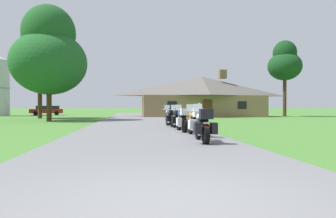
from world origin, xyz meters
name	(u,v)px	position (x,y,z in m)	size (l,w,h in m)	color
ground_plane	(138,123)	(0.00, 20.00, 0.00)	(500.00, 500.00, 0.00)	#42752D
asphalt_driveway	(139,124)	(0.00, 18.00, 0.03)	(6.40, 80.00, 0.06)	slate
motorcycle_silver_nearest_to_camera	(203,126)	(1.88, 6.29, 0.61)	(0.75, 2.08, 1.30)	black
motorcycle_orange_second_in_row	(196,123)	(2.07, 8.47, 0.61)	(0.73, 2.08, 1.30)	black
motorcycle_blue_third_in_row	(183,120)	(1.93, 10.80, 0.61)	(0.76, 2.08, 1.30)	black
motorcycle_black_fourth_in_row	(177,119)	(1.94, 12.63, 0.61)	(0.76, 2.08, 1.30)	black
motorcycle_blue_fifth_in_row	(171,117)	(1.85, 14.80, 0.61)	(0.84, 2.08, 1.30)	black
motorcycle_yellow_farthest_in_row	(169,116)	(1.98, 16.97, 0.62)	(0.66, 2.08, 1.30)	black
stone_lodge	(202,96)	(8.35, 35.03, 2.62)	(15.95, 6.50, 5.99)	#896B4C
bystander_gray_shirt_near_lodge	(199,110)	(6.60, 28.51, 0.93)	(0.55, 0.27, 1.67)	navy
tree_right_of_lodge	(285,63)	(18.87, 33.83, 6.89)	(4.23, 4.23, 9.70)	#422D19
tree_left_far	(40,60)	(-10.31, 30.74, 6.26)	(5.72, 5.72, 10.02)	#422D19
tree_left_near	(49,54)	(-7.79, 24.65, 5.92)	(6.60, 6.60, 10.24)	#422D19
parked_red_suv_far_left	(47,110)	(-13.01, 43.74, 0.78)	(4.89, 2.78, 1.40)	maroon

